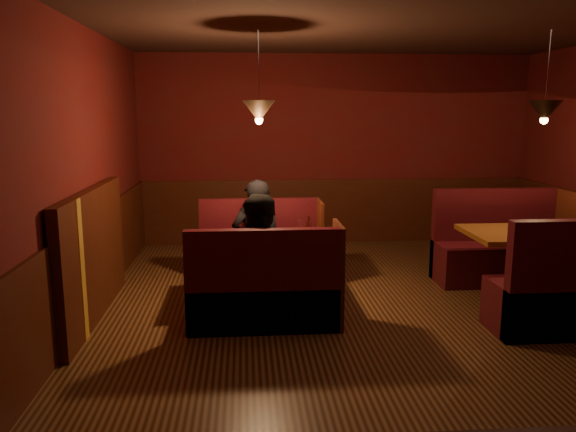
{
  "coord_description": "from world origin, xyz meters",
  "views": [
    {
      "loc": [
        -1.41,
        -5.13,
        2.06
      ],
      "look_at": [
        -0.95,
        0.73,
        0.95
      ],
      "focal_mm": 35.0,
      "sensor_mm": 36.0,
      "label": 1
    }
  ],
  "objects": [
    {
      "name": "room",
      "position": [
        -0.28,
        0.05,
        1.05
      ],
      "size": [
        6.02,
        7.02,
        2.92
      ],
      "color": "#331B0A",
      "rests_on": "ground"
    },
    {
      "name": "main_table",
      "position": [
        -1.24,
        0.73,
        0.55
      ],
      "size": [
        1.33,
        0.81,
        0.93
      ],
      "color": "brown",
      "rests_on": "ground"
    },
    {
      "name": "diner_a",
      "position": [
        -1.27,
        1.34,
        0.81
      ],
      "size": [
        0.61,
        0.41,
        1.63
      ],
      "primitive_type": "imported",
      "rotation": [
        0.0,
        0.0,
        3.11
      ],
      "color": "black",
      "rests_on": "ground"
    },
    {
      "name": "second_table",
      "position": [
        1.65,
        0.47,
        0.59
      ],
      "size": [
        1.42,
        0.9,
        0.8
      ],
      "color": "brown",
      "rests_on": "ground"
    },
    {
      "name": "main_bench_near",
      "position": [
        -1.22,
        -0.02,
        0.32
      ],
      "size": [
        1.47,
        0.52,
        1.0
      ],
      "color": "#450F16",
      "rests_on": "ground"
    },
    {
      "name": "main_bench_far",
      "position": [
        -1.22,
        1.49,
        0.32
      ],
      "size": [
        1.47,
        0.52,
        1.0
      ],
      "color": "#450F16",
      "rests_on": "ground"
    },
    {
      "name": "second_bench_far",
      "position": [
        1.69,
        1.31,
        0.36
      ],
      "size": [
        1.56,
        0.59,
        1.12
      ],
      "color": "#450F16",
      "rests_on": "ground"
    },
    {
      "name": "diner_b",
      "position": [
        -1.23,
        0.18,
        0.81
      ],
      "size": [
        0.81,
        0.65,
        1.62
      ],
      "primitive_type": "imported",
      "rotation": [
        0.0,
        0.0,
        -0.05
      ],
      "color": "black",
      "rests_on": "ground"
    }
  ]
}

